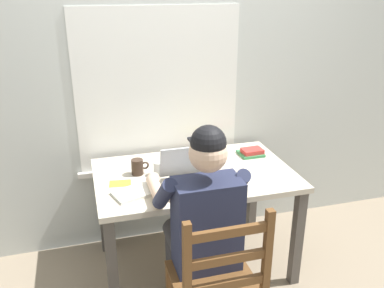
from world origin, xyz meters
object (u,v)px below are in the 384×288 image
object	(u,v)px
coffee_mug_white	(160,168)
coffee_mug_dark	(138,167)
wooden_chair	(217,285)
book_stack_side	(251,152)
desk	(194,186)
seated_person	(201,218)
laptop	(190,177)
landscape_photo_print	(120,183)
computer_mouse	(236,179)
book_stack_main	(209,155)

from	to	relation	value
coffee_mug_white	coffee_mug_dark	size ratio (longest dim) A/B	1.00
wooden_chair	book_stack_side	world-z (taller)	wooden_chair
desk	seated_person	xyz separation A→B (m)	(-0.10, -0.47, 0.06)
laptop	desk	bearing A→B (deg)	65.87
coffee_mug_white	landscape_photo_print	world-z (taller)	coffee_mug_white
desk	landscape_photo_print	world-z (taller)	landscape_photo_print
seated_person	coffee_mug_dark	world-z (taller)	seated_person
laptop	seated_person	bearing A→B (deg)	-94.91
laptop	coffee_mug_dark	xyz separation A→B (m)	(-0.28, 0.24, -0.00)
computer_mouse	landscape_photo_print	xyz separation A→B (m)	(-0.69, 0.17, -0.02)
desk	book_stack_side	size ratio (longest dim) A/B	7.64
seated_person	coffee_mug_white	bearing A→B (deg)	103.44
seated_person	laptop	distance (m)	0.33
seated_person	laptop	size ratio (longest dim) A/B	3.75
computer_mouse	book_stack_main	xyz separation A→B (m)	(-0.05, 0.39, 0.01)
wooden_chair	laptop	distance (m)	0.67
book_stack_main	coffee_mug_white	bearing A→B (deg)	-155.71
computer_mouse	coffee_mug_dark	world-z (taller)	coffee_mug_dark
laptop	book_stack_side	world-z (taller)	laptop
book_stack_side	desk	bearing A→B (deg)	-160.52
coffee_mug_white	coffee_mug_dark	xyz separation A→B (m)	(-0.13, 0.05, 0.00)
laptop	book_stack_side	xyz separation A→B (m)	(0.54, 0.33, -0.03)
laptop	coffee_mug_white	xyz separation A→B (m)	(-0.15, 0.19, -0.01)
wooden_chair	coffee_mug_dark	distance (m)	0.92
desk	seated_person	distance (m)	0.49
landscape_photo_print	coffee_mug_dark	bearing A→B (deg)	46.91
coffee_mug_white	landscape_photo_print	size ratio (longest dim) A/B	0.87
landscape_photo_print	seated_person	bearing A→B (deg)	-42.01
computer_mouse	wooden_chair	bearing A→B (deg)	-118.68
coffee_mug_dark	coffee_mug_white	bearing A→B (deg)	-20.52
coffee_mug_dark	book_stack_side	size ratio (longest dim) A/B	0.69
desk	seated_person	bearing A→B (deg)	-101.79
book_stack_main	book_stack_side	distance (m)	0.31
laptop	book_stack_main	world-z (taller)	laptop
wooden_chair	computer_mouse	distance (m)	0.70
coffee_mug_white	landscape_photo_print	bearing A→B (deg)	-168.67
coffee_mug_dark	desk	bearing A→B (deg)	-12.09
coffee_mug_white	book_stack_side	distance (m)	0.70
book_stack_main	book_stack_side	xyz separation A→B (m)	(0.31, -0.03, -0.00)
seated_person	book_stack_side	world-z (taller)	seated_person
coffee_mug_dark	book_stack_side	distance (m)	0.83
seated_person	landscape_photo_print	size ratio (longest dim) A/B	9.53
desk	laptop	bearing A→B (deg)	-114.13
seated_person	wooden_chair	size ratio (longest dim) A/B	1.33
coffee_mug_dark	book_stack_main	size ratio (longest dim) A/B	0.58
book_stack_main	landscape_photo_print	distance (m)	0.68
computer_mouse	coffee_mug_dark	bearing A→B (deg)	154.20
coffee_mug_white	book_stack_main	world-z (taller)	coffee_mug_white
laptop	computer_mouse	size ratio (longest dim) A/B	3.30
seated_person	landscape_photo_print	xyz separation A→B (m)	(-0.38, 0.45, 0.04)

